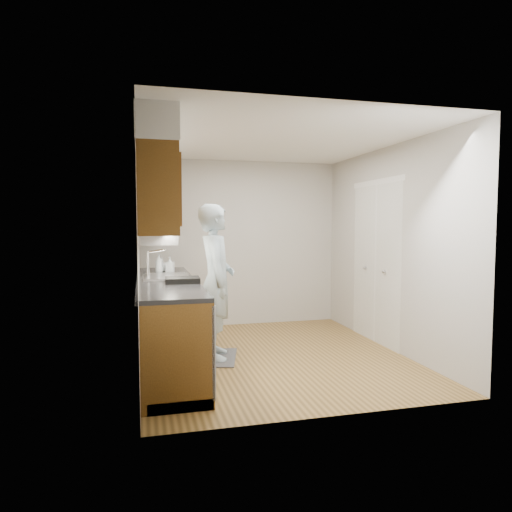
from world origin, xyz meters
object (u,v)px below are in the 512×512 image
at_px(person, 216,271).
at_px(dish_rack, 182,280).
at_px(soap_bottle_a, 159,264).
at_px(soap_bottle_b, 170,265).
at_px(steel_can, 171,268).
at_px(soap_bottle_c, 161,265).
at_px(soda_can, 170,267).

height_order(person, dish_rack, person).
relative_size(person, soap_bottle_a, 8.43).
relative_size(soap_bottle_a, dish_rack, 0.67).
bearing_deg(person, dish_rack, 140.33).
relative_size(soap_bottle_a, soap_bottle_b, 1.18).
bearing_deg(steel_can, soap_bottle_c, 142.41).
bearing_deg(soap_bottle_a, person, -44.61).
height_order(person, soap_bottle_b, person).
distance_m(soda_can, dish_rack, 1.09).
xyz_separation_m(soap_bottle_c, soda_can, (0.10, -0.03, -0.03)).
bearing_deg(person, steel_can, 43.16).
bearing_deg(soap_bottle_a, steel_can, 13.36).
distance_m(soap_bottle_c, steel_can, 0.15).
bearing_deg(soap_bottle_c, soap_bottle_b, -45.40).
height_order(soap_bottle_a, soap_bottle_c, soap_bottle_a).
relative_size(soap_bottle_c, dish_rack, 0.53).
bearing_deg(soap_bottle_c, soap_bottle_a, -105.87).
bearing_deg(steel_can, person, -53.82).
xyz_separation_m(soap_bottle_b, soda_can, (-0.00, 0.07, -0.04)).
bearing_deg(soap_bottle_c, steel_can, -37.59).
distance_m(person, soap_bottle_b, 0.79).
height_order(soap_bottle_b, soda_can, soap_bottle_b).
bearing_deg(soda_can, dish_rack, -86.51).
xyz_separation_m(soda_can, steel_can, (0.01, -0.05, -0.01)).
bearing_deg(soap_bottle_c, soda_can, -18.24).
bearing_deg(soap_bottle_c, dish_rack, -81.56).
height_order(person, soda_can, person).
relative_size(soap_bottle_c, soda_can, 1.48).
height_order(soap_bottle_b, steel_can, soap_bottle_b).
bearing_deg(dish_rack, soap_bottle_b, 96.23).
relative_size(steel_can, dish_rack, 0.33).
bearing_deg(steel_can, soap_bottle_b, -121.58).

